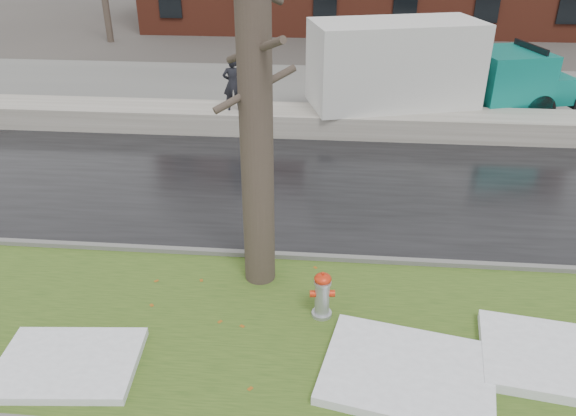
# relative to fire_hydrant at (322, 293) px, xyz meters

# --- Properties ---
(ground) EXTENTS (120.00, 120.00, 0.00)m
(ground) POSITION_rel_fire_hydrant_xyz_m (-0.57, 0.83, -0.53)
(ground) COLOR #47423D
(ground) RESTS_ON ground
(verge) EXTENTS (60.00, 4.50, 0.04)m
(verge) POSITION_rel_fire_hydrant_xyz_m (-0.57, -0.42, -0.51)
(verge) COLOR #2D4A18
(verge) RESTS_ON ground
(road) EXTENTS (60.00, 7.00, 0.03)m
(road) POSITION_rel_fire_hydrant_xyz_m (-0.57, 5.33, -0.52)
(road) COLOR black
(road) RESTS_ON ground
(parking_lot) EXTENTS (60.00, 9.00, 0.03)m
(parking_lot) POSITION_rel_fire_hydrant_xyz_m (-0.57, 13.83, -0.52)
(parking_lot) COLOR slate
(parking_lot) RESTS_ON ground
(curb) EXTENTS (60.00, 0.15, 0.14)m
(curb) POSITION_rel_fire_hydrant_xyz_m (-0.57, 1.83, -0.46)
(curb) COLOR slate
(curb) RESTS_ON ground
(snowbank) EXTENTS (60.00, 1.60, 0.75)m
(snowbank) POSITION_rel_fire_hydrant_xyz_m (-0.57, 9.53, -0.16)
(snowbank) COLOR #B0ABA1
(snowbank) RESTS_ON ground
(fire_hydrant) EXTENTS (0.46, 0.40, 0.93)m
(fire_hydrant) POSITION_rel_fire_hydrant_xyz_m (0.00, 0.00, 0.00)
(fire_hydrant) COLOR #A1A5A9
(fire_hydrant) RESTS_ON verge
(tree) EXTENTS (1.36, 1.53, 7.42)m
(tree) POSITION_rel_fire_hydrant_xyz_m (-1.26, 1.09, 3.24)
(tree) COLOR brown
(tree) RESTS_ON verge
(box_truck) EXTENTS (10.34, 4.64, 3.43)m
(box_truck) POSITION_rel_fire_hydrant_xyz_m (2.97, 10.77, 1.28)
(box_truck) COLOR black
(box_truck) RESTS_ON ground
(worker) EXTENTS (0.70, 0.53, 1.72)m
(worker) POSITION_rel_fire_hydrant_xyz_m (-3.22, 9.33, 1.07)
(worker) COLOR black
(worker) RESTS_ON snowbank
(snow_patch_near) EXTENTS (2.96, 2.49, 0.16)m
(snow_patch_near) POSITION_rel_fire_hydrant_xyz_m (1.40, -1.40, -0.41)
(snow_patch_near) COLOR white
(snow_patch_near) RESTS_ON verge
(snow_patch_far) EXTENTS (2.32, 1.78, 0.14)m
(snow_patch_far) POSITION_rel_fire_hydrant_xyz_m (-3.99, -1.67, -0.42)
(snow_patch_far) COLOR white
(snow_patch_far) RESTS_ON verge
(snow_patch_side) EXTENTS (3.04, 2.21, 0.18)m
(snow_patch_side) POSITION_rel_fire_hydrant_xyz_m (4.04, -0.93, -0.40)
(snow_patch_side) COLOR white
(snow_patch_side) RESTS_ON verge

